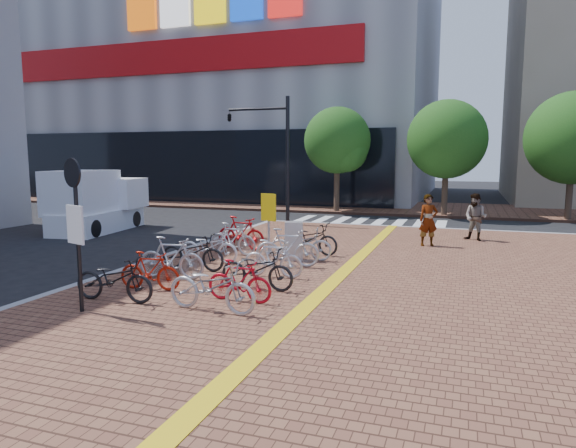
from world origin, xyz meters
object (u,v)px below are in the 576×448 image
at_px(bike_2, 171,258).
at_px(bike_3, 193,252).
at_px(bike_6, 241,233).
at_px(box_truck, 96,203).
at_px(bike_5, 232,239).
at_px(utility_box, 294,241).
at_px(bike_7, 212,286).
at_px(pedestrian_b, 476,217).
at_px(bike_1, 150,271).
at_px(notice_sign, 76,216).
at_px(bike_0, 114,279).
at_px(bike_8, 239,281).
at_px(bike_11, 287,248).
at_px(bike_12, 300,244).
at_px(bike_10, 273,259).
at_px(pedestrian_a, 428,220).
at_px(bike_13, 310,238).
at_px(bike_4, 209,247).
at_px(traffic_light_pole, 260,137).
at_px(bike_9, 257,269).
at_px(yellow_sign, 268,213).

height_order(bike_2, bike_3, bike_2).
bearing_deg(bike_6, box_truck, 81.52).
height_order(bike_5, utility_box, utility_box).
relative_size(bike_5, box_truck, 0.35).
distance_m(bike_7, pedestrian_b, 12.41).
xyz_separation_m(bike_1, notice_sign, (-0.34, -1.97, 1.51)).
distance_m(bike_0, box_truck, 12.49).
xyz_separation_m(bike_6, pedestrian_b, (7.59, 4.59, 0.32)).
bearing_deg(bike_8, bike_5, 30.09).
relative_size(bike_2, bike_7, 0.91).
bearing_deg(bike_11, bike_12, -14.07).
bearing_deg(box_truck, pedestrian_b, 6.90).
relative_size(bike_10, pedestrian_b, 0.93).
height_order(pedestrian_a, utility_box, pedestrian_a).
xyz_separation_m(bike_2, pedestrian_a, (5.94, 7.26, 0.36)).
xyz_separation_m(bike_10, bike_13, (-0.01, 3.42, 0.02)).
bearing_deg(bike_13, bike_7, -170.41).
distance_m(bike_7, bike_10, 3.22).
bearing_deg(notice_sign, bike_11, 64.80).
bearing_deg(bike_4, bike_0, 177.19).
distance_m(bike_4, notice_sign, 5.44).
relative_size(bike_6, notice_sign, 0.60).
xyz_separation_m(bike_1, box_truck, (-8.39, 8.30, 0.66)).
xyz_separation_m(bike_10, traffic_light_pole, (-4.48, 10.13, 3.55)).
height_order(bike_7, utility_box, utility_box).
relative_size(bike_2, bike_9, 0.98).
distance_m(bike_1, pedestrian_b, 12.62).
bearing_deg(bike_2, box_truck, 44.77).
distance_m(bike_3, yellow_sign, 3.00).
xyz_separation_m(bike_1, bike_9, (2.37, 0.91, 0.03)).
bearing_deg(bike_10, bike_2, 112.97).
bearing_deg(bike_5, bike_9, -139.95).
bearing_deg(bike_2, pedestrian_b, -44.15).
relative_size(bike_6, bike_13, 0.96).
xyz_separation_m(bike_11, utility_box, (-0.13, 1.00, 0.03)).
distance_m(bike_2, pedestrian_b, 11.79).
distance_m(bike_3, traffic_light_pole, 10.85).
xyz_separation_m(bike_13, yellow_sign, (-1.15, -0.77, 0.87)).
bearing_deg(bike_9, pedestrian_b, -24.90).
distance_m(bike_0, bike_8, 2.74).
height_order(bike_7, traffic_light_pole, traffic_light_pole).
xyz_separation_m(yellow_sign, notice_sign, (-1.48, -6.78, 0.59)).
relative_size(bike_6, bike_8, 1.22).
height_order(bike_12, box_truck, box_truck).
bearing_deg(bike_12, bike_0, 144.05).
distance_m(yellow_sign, traffic_light_pole, 8.60).
height_order(bike_7, bike_11, bike_11).
relative_size(traffic_light_pole, box_truck, 1.20).
height_order(bike_1, bike_7, bike_7).
bearing_deg(bike_3, utility_box, -43.96).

